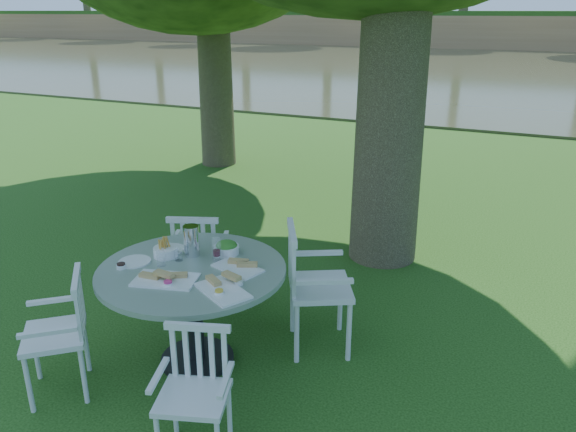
# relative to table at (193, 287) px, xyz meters

# --- Properties ---
(ground) EXTENTS (140.00, 140.00, 0.00)m
(ground) POSITION_rel_table_xyz_m (0.24, 0.96, -0.64)
(ground) COLOR #123A0C
(ground) RESTS_ON ground
(table) EXTENTS (1.38, 1.38, 0.79)m
(table) POSITION_rel_table_xyz_m (0.00, 0.00, 0.00)
(table) COLOR black
(table) RESTS_ON ground
(chair_ne) EXTENTS (0.66, 0.68, 1.01)m
(chair_ne) POSITION_rel_table_xyz_m (0.68, 0.55, -0.04)
(chair_ne) COLOR silver
(chair_ne) RESTS_ON ground
(chair_nw) EXTENTS (0.57, 0.56, 0.89)m
(chair_nw) POSITION_rel_table_xyz_m (-0.47, 0.76, -0.11)
(chair_nw) COLOR silver
(chair_nw) RESTS_ON ground
(chair_sw) EXTENTS (0.60, 0.61, 0.88)m
(chair_sw) POSITION_rel_table_xyz_m (-0.61, -0.65, -0.12)
(chair_sw) COLOR silver
(chair_sw) RESTS_ON ground
(chair_se) EXTENTS (0.51, 0.49, 0.80)m
(chair_se) POSITION_rel_table_xyz_m (0.51, -0.74, -0.17)
(chair_se) COLOR silver
(chair_se) RESTS_ON ground
(tableware) EXTENTS (1.19, 0.86, 0.24)m
(tableware) POSITION_rel_table_xyz_m (-0.04, 0.08, 0.20)
(tableware) COLOR white
(tableware) RESTS_ON table
(river) EXTENTS (100.00, 28.00, 0.12)m
(river) POSITION_rel_table_xyz_m (0.24, 23.96, -0.64)
(river) COLOR #383C24
(river) RESTS_ON ground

